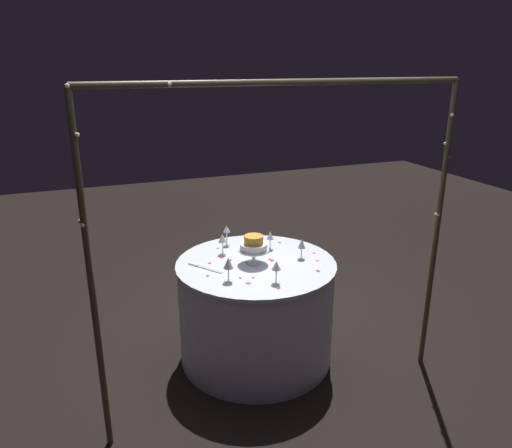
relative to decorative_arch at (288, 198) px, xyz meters
name	(u,v)px	position (x,y,z in m)	size (l,w,h in m)	color
ground_plane	(256,355)	(0.00, -0.52, -1.40)	(12.00, 12.00, 0.00)	black
decorative_arch	(288,198)	(0.00, 0.00, 0.00)	(2.34, 0.06, 2.08)	#473D2D
main_table	(256,310)	(0.00, -0.52, -1.01)	(1.16, 1.16, 0.78)	silver
tiered_cake	(254,245)	(0.02, -0.51, -0.48)	(0.22, 0.22, 0.21)	silver
wine_glass_0	(276,267)	(0.00, -0.16, -0.50)	(0.06, 0.06, 0.15)	silver
wine_glass_1	(222,239)	(0.17, -0.77, -0.50)	(0.06, 0.06, 0.16)	silver
wine_glass_2	(302,244)	(-0.34, -0.47, -0.51)	(0.06, 0.06, 0.16)	silver
wine_glass_3	(227,230)	(0.08, -0.94, -0.50)	(0.06, 0.06, 0.16)	silver
wine_glass_4	(228,264)	(0.28, -0.30, -0.49)	(0.07, 0.07, 0.17)	silver
wine_glass_5	(270,236)	(-0.20, -0.73, -0.51)	(0.06, 0.06, 0.15)	silver
cake_knife	(203,267)	(0.38, -0.57, -0.61)	(0.19, 0.25, 0.01)	silver
rose_petal_0	(230,260)	(0.16, -0.63, -0.62)	(0.03, 0.02, 0.00)	#E02D47
rose_petal_1	(280,242)	(-0.33, -0.83, -0.62)	(0.03, 0.02, 0.00)	#E02D47
rose_petal_2	(210,263)	(0.32, -0.63, -0.62)	(0.03, 0.02, 0.00)	#E02D47
rose_petal_3	(318,271)	(-0.35, -0.23, -0.62)	(0.04, 0.02, 0.00)	#E02D47
rose_petal_4	(208,276)	(0.39, -0.43, -0.62)	(0.03, 0.02, 0.00)	#E02D47
rose_petal_5	(270,259)	(-0.12, -0.53, -0.62)	(0.03, 0.02, 0.00)	#E02D47
rose_petal_6	(262,242)	(-0.20, -0.89, -0.62)	(0.03, 0.02, 0.00)	#E02D47
rose_petal_7	(317,261)	(-0.43, -0.39, -0.62)	(0.02, 0.02, 0.00)	#E02D47
rose_petal_8	(272,260)	(-0.12, -0.51, -0.62)	(0.03, 0.02, 0.00)	#E02D47
rose_petal_9	(314,253)	(-0.48, -0.53, -0.62)	(0.02, 0.02, 0.00)	#E02D47
rose_petal_10	(276,267)	(-0.11, -0.40, -0.62)	(0.04, 0.02, 0.00)	#E02D47
rose_petal_11	(278,288)	(0.02, -0.09, -0.62)	(0.04, 0.03, 0.00)	#E02D47
rose_petal_12	(222,258)	(0.20, -0.70, -0.62)	(0.03, 0.02, 0.00)	#E02D47
rose_petal_13	(257,238)	(-0.20, -1.00, -0.62)	(0.03, 0.02, 0.00)	#E02D47
rose_petal_14	(247,239)	(-0.11, -0.99, -0.62)	(0.04, 0.02, 0.00)	#E02D47
rose_petal_15	(240,278)	(0.19, -0.32, -0.62)	(0.02, 0.02, 0.00)	#E02D47
rose_petal_16	(248,283)	(0.17, -0.22, -0.62)	(0.04, 0.03, 0.00)	#E02D47
rose_petal_17	(253,278)	(0.11, -0.29, -0.62)	(0.03, 0.02, 0.00)	#E02D47
rose_petal_18	(218,248)	(0.17, -0.89, -0.62)	(0.03, 0.02, 0.00)	#E02D47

